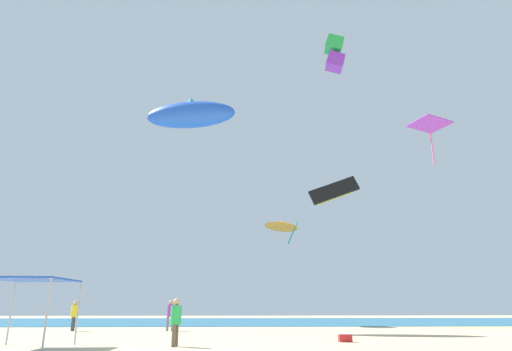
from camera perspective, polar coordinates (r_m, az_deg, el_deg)
The scene contains 11 objects.
ocean_strip at distance 45.33m, azimuth -5.06°, elevation -18.31°, with size 110.00×22.12×0.03m, color #1E6B93.
canopy_tent at distance 19.42m, azimuth -27.06°, elevation -12.20°, with size 2.78×3.20×2.52m.
person_near_tent at distance 30.96m, azimuth -22.48°, elevation -16.15°, with size 0.43×0.43×1.80m.
person_leftmost at distance 18.39m, azimuth -10.34°, elevation -17.70°, with size 0.43×0.48×1.80m.
person_rightmost at distance 29.28m, azimuth -11.01°, elevation -17.06°, with size 0.49×0.44×1.84m.
cooler_box at distance 20.84m, azimuth 11.46°, elevation -19.89°, with size 0.57×0.37×0.35m.
kite_inflatable_blue at distance 35.24m, azimuth -8.48°, elevation 7.82°, with size 7.40×3.45×2.55m.
kite_diamond_purple at distance 25.38m, azimuth 21.56°, elevation 5.94°, with size 2.16×2.16×2.44m.
kite_parafoil_black at distance 39.57m, azimuth 10.07°, elevation -1.97°, with size 4.58×0.63×2.78m.
kite_box_green at distance 37.57m, azimuth 10.15°, elevation 15.25°, with size 1.74×1.49×3.07m.
kite_delta_orange at distance 37.98m, azimuth 3.32°, elevation -6.30°, with size 4.05×4.05×2.37m.
Camera 1 is at (1.77, -15.13, 1.54)m, focal length 30.89 mm.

